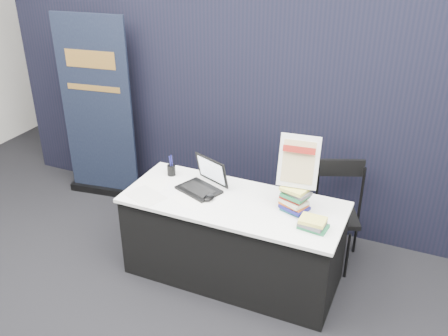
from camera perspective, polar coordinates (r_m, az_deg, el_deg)
floor at (r=4.09m, az=-2.19°, el=-16.50°), size 8.00×8.00×0.00m
wall_back at (r=6.86m, az=13.02°, el=17.46°), size 8.00×0.02×3.50m
drape_partition at (r=4.74m, az=6.11°, el=6.93°), size 6.00×0.08×2.40m
display_table at (r=4.24m, az=1.01°, el=-8.11°), size 1.80×0.75×0.75m
laptop at (r=4.19m, az=-2.61°, el=-1.60°), size 0.41×0.40×0.26m
mouse at (r=4.04m, az=-1.72°, el=-3.39°), size 0.09×0.13×0.04m
brochure_left at (r=4.32m, az=-8.24°, el=-1.79°), size 0.29×0.23×0.00m
brochure_mid at (r=4.15m, az=-8.93°, el=-3.18°), size 0.37×0.32×0.00m
brochure_right at (r=4.06m, az=-3.85°, el=-3.61°), size 0.34×0.29×0.00m
pen_cup at (r=4.43m, az=-6.04°, el=-0.24°), size 0.08×0.08×0.10m
book_stack_tall at (r=3.89m, az=8.09°, el=-3.53°), size 0.23×0.21×0.21m
book_stack_short at (r=3.74m, az=10.04°, el=-6.20°), size 0.21×0.17×0.09m
info_sign at (r=3.77m, az=8.52°, el=0.66°), size 0.31×0.16×0.41m
pullup_banner at (r=5.43m, az=-14.16°, el=5.28°), size 0.84×0.21×1.98m
stacking_chair at (r=4.49m, az=12.44°, el=-4.55°), size 0.54×0.56×0.92m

